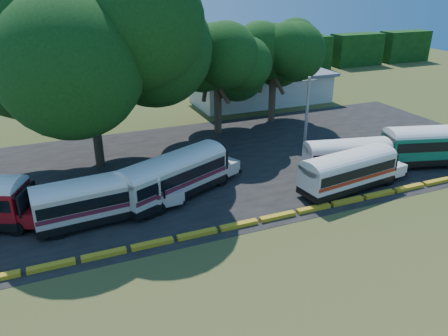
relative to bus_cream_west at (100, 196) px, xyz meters
name	(u,v)px	position (x,y,z in m)	size (l,w,h in m)	color
ground	(224,239)	(6.90, -5.45, -1.89)	(160.00, 160.00, 0.00)	#304717
asphalt_strip	(183,169)	(7.90, 6.55, -1.88)	(64.00, 24.00, 0.02)	black
curb	(218,229)	(6.90, -4.45, -1.74)	(53.70, 0.45, 0.30)	#C48A17
terminal_building	(261,87)	(24.90, 24.55, 0.14)	(19.00, 9.00, 4.00)	beige
treeline_backdrop	(105,67)	(6.90, 42.55, 1.11)	(130.00, 4.00, 6.00)	black
bus_cream_west	(100,196)	(0.00, 0.00, 0.00)	(10.34, 3.28, 3.35)	black
bus_cream_east	(175,173)	(5.74, 1.42, 0.14)	(11.06, 6.94, 3.60)	black
bus_white_red	(350,169)	(18.76, -2.65, -0.05)	(10.15, 3.73, 3.26)	black
bus_white_blue	(349,154)	(21.05, 0.44, -0.23)	(9.19, 4.05, 2.94)	black
bus_teal	(438,143)	(29.33, -1.35, 0.19)	(11.35, 5.57, 3.63)	black
tree_west	(85,33)	(1.28, 10.15, 9.63)	(13.86, 13.86, 16.63)	#362B1B
tree_center	(218,57)	(14.51, 14.47, 6.33)	(9.27, 9.27, 11.67)	#362B1B
tree_east	(274,52)	(22.00, 16.13, 6.14)	(8.46, 8.46, 11.19)	#362B1B
utility_pole	(307,112)	(20.98, 7.21, 1.74)	(1.60, 0.30, 7.05)	gray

